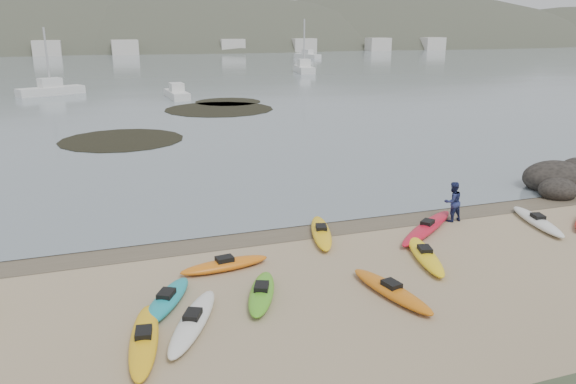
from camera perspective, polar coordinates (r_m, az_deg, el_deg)
name	(u,v)px	position (r m, az deg, el deg)	size (l,w,h in m)	color
ground	(288,228)	(22.28, 0.00, -3.70)	(600.00, 600.00, 0.00)	tan
wet_sand	(291,231)	(22.01, 0.26, -3.95)	(60.00, 60.00, 0.00)	brown
water	(101,41)	(319.92, -18.46, 14.35)	(1200.00, 1200.00, 0.00)	slate
kayaks	(339,264)	(18.73, 5.17, -7.26)	(24.74, 9.30, 0.34)	silver
person_east	(453,202)	(23.80, 16.38, -0.95)	(0.81, 0.63, 1.66)	navy
rock_cluster	(567,184)	(30.92, 26.49, 0.76)	(5.12, 3.74, 1.64)	black
kelp_mats	(197,115)	(51.18, -9.25, 7.70)	(19.40, 25.19, 0.04)	black
moored_boats	(144,70)	(100.25, -14.46, 11.95)	(96.15, 77.39, 1.24)	silver
far_hills	(220,90)	(219.93, -6.96, 10.25)	(550.00, 135.00, 80.00)	#384235
far_town	(137,47)	(165.35, -15.09, 14.02)	(199.00, 5.00, 4.00)	beige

